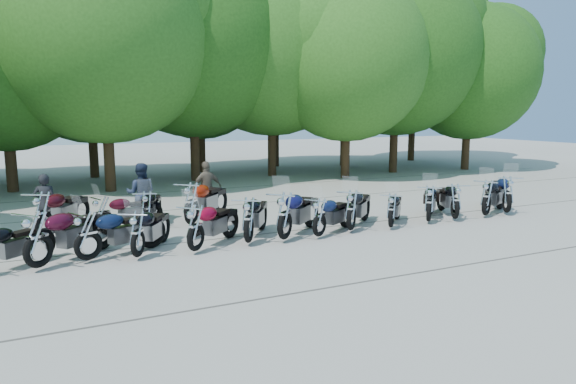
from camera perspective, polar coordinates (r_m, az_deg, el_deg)
name	(u,v)px	position (r m, az deg, el deg)	size (l,w,h in m)	color
ground	(314,244)	(12.92, 2.85, -5.76)	(90.00, 90.00, 0.00)	gray
tree_2	(2,60)	(23.98, -29.16, 12.68)	(7.31, 7.31, 8.97)	#3A2614
tree_3	(103,34)	(22.59, -19.91, 16.15)	(8.70, 8.70, 10.67)	#3A2614
tree_4	(192,38)	(25.18, -10.64, 16.42)	(9.13, 9.13, 11.20)	#3A2614
tree_5	(272,45)	(26.61, -1.84, 16.01)	(9.04, 9.04, 11.10)	#3A2614
tree_6	(347,59)	(25.78, 6.57, 14.49)	(8.00, 8.00, 9.82)	#3A2614
tree_7	(397,52)	(28.68, 11.96, 14.95)	(8.79, 8.79, 10.79)	#3A2614
tree_8	(470,72)	(31.16, 19.54, 12.44)	(7.53, 7.53, 9.25)	#3A2614
tree_11	(88,66)	(27.62, -21.29, 12.92)	(7.56, 7.56, 9.28)	#3A2614
tree_12	(199,66)	(28.65, -9.84, 13.67)	(7.88, 7.88, 9.67)	#3A2614
tree_13	(275,65)	(31.28, -1.45, 13.96)	(8.31, 8.31, 10.20)	#3A2614
tree_14	(345,69)	(31.89, 6.35, 13.43)	(8.02, 8.02, 9.84)	#3A2614
tree_15	(415,55)	(36.16, 13.89, 14.59)	(9.67, 9.67, 11.86)	#3A2614
motorcycle_1	(37,238)	(11.77, -26.08, -4.57)	(0.76, 2.51, 1.42)	#380719
motorcycle_2	(88,234)	(11.96, -21.37, -4.39)	(0.69, 2.27, 1.28)	#0C1837
motorcycle_3	(137,232)	(11.89, -16.39, -4.33)	(0.67, 2.19, 1.24)	black
motorcycle_4	(195,226)	(12.07, -10.24, -3.78)	(0.70, 2.28, 1.29)	maroon
motorcycle_5	(249,218)	(12.65, -4.40, -2.95)	(0.73, 2.39, 1.35)	black
motorcycle_6	(285,214)	(12.91, -0.37, -2.47)	(0.78, 2.55, 1.44)	#0E0E3D
motorcycle_7	(319,216)	(13.31, 3.52, -2.67)	(0.65, 2.13, 1.20)	#0C1537
motorcycle_8	(351,209)	(14.05, 7.07, -1.85)	(0.71, 2.35, 1.33)	black
motorcycle_9	(392,209)	(14.63, 11.43, -1.89)	(0.62, 2.03, 1.15)	black
motorcycle_10	(429,202)	(15.64, 15.43, -1.10)	(0.69, 2.26, 1.28)	black
motorcycle_11	(455,200)	(16.24, 18.11, -0.85)	(0.69, 2.27, 1.28)	black
motorcycle_12	(487,196)	(17.09, 21.23, -0.45)	(0.72, 2.37, 1.34)	black
motorcycle_13	(508,193)	(17.80, 23.21, -0.11)	(0.76, 2.50, 1.41)	#0D1539
motorcycle_14	(43,213)	(14.51, -25.59, -2.12)	(0.77, 2.52, 1.42)	black
motorcycle_15	(103,213)	(14.66, -19.86, -2.19)	(0.63, 2.05, 1.16)	#3F0815
motorcycle_16	(147,208)	(14.75, -15.43, -1.77)	(0.67, 2.19, 1.24)	black
motorcycle_17	(191,202)	(14.88, -10.70, -1.09)	(0.78, 2.57, 1.45)	maroon
rider_0	(45,204)	(15.31, -25.36, -1.17)	(0.60, 0.39, 1.63)	black
rider_1	(141,193)	(15.75, -16.02, -0.13)	(0.87, 0.68, 1.78)	#222D48
rider_2	(207,188)	(16.57, -8.99, 0.43)	(1.01, 0.42, 1.72)	brown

